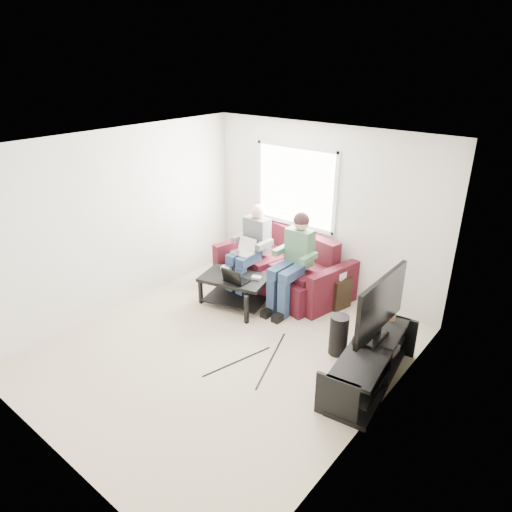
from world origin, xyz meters
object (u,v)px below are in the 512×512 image
object	(u,v)px
tv	(381,305)
coffee_table	(235,284)
tv_stand	(370,366)
end_table	(337,290)
subwoofer	(339,335)
sofa	(285,270)

from	to	relation	value
tv	coffee_table	bearing A→B (deg)	174.09
tv_stand	tv	bearing A→B (deg)	91.47
tv_stand	end_table	size ratio (longest dim) A/B	2.79
tv_stand	end_table	bearing A→B (deg)	132.26
tv_stand	tv	distance (m)	0.75
tv	subwoofer	size ratio (longest dim) A/B	2.05
tv_stand	tv	size ratio (longest dim) A/B	1.47
sofa	tv	xyz separation A→B (m)	(2.10, -1.15, 0.64)
subwoofer	end_table	xyz separation A→B (m)	(-0.62, 1.04, -0.01)
tv_stand	subwoofer	size ratio (longest dim) A/B	3.03
sofa	tv	size ratio (longest dim) A/B	1.98
tv_stand	subwoofer	bearing A→B (deg)	154.24
subwoofer	end_table	world-z (taller)	end_table
coffee_table	tv_stand	world-z (taller)	tv_stand
tv	tv_stand	bearing A→B (deg)	-88.53
sofa	end_table	xyz separation A→B (m)	(0.92, 0.06, -0.08)
sofa	subwoofer	world-z (taller)	sofa
sofa	tv	bearing A→B (deg)	-28.62
coffee_table	tv	distance (m)	2.46
end_table	sofa	bearing A→B (deg)	-176.21
tv_stand	end_table	xyz separation A→B (m)	(-1.19, 1.31, 0.03)
end_table	subwoofer	bearing A→B (deg)	-58.94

